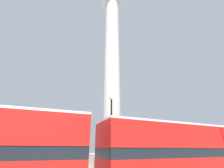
{
  "coord_description": "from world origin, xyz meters",
  "views": [
    {
      "loc": [
        -5.03,
        -14.97,
        2.61
      ],
      "look_at": [
        0.0,
        0.0,
        9.55
      ],
      "focal_mm": 24.0,
      "sensor_mm": 36.0,
      "label": 1
    }
  ],
  "objects_px": {
    "street_lamp": "(111,136)",
    "bus_c": "(180,153)",
    "equestrian_statue": "(173,158)",
    "monument_column": "(112,100)"
  },
  "relations": [
    {
      "from": "bus_c",
      "to": "equestrian_statue",
      "type": "xyz_separation_m",
      "value": [
        6.55,
        8.99,
        -0.79
      ]
    },
    {
      "from": "equestrian_statue",
      "to": "street_lamp",
      "type": "distance_m",
      "value": 13.4
    },
    {
      "from": "monument_column",
      "to": "bus_c",
      "type": "height_order",
      "value": "monument_column"
    },
    {
      "from": "monument_column",
      "to": "equestrian_statue",
      "type": "height_order",
      "value": "monument_column"
    },
    {
      "from": "bus_c",
      "to": "street_lamp",
      "type": "distance_m",
      "value": 4.87
    },
    {
      "from": "street_lamp",
      "to": "bus_c",
      "type": "bearing_deg",
      "value": -19.56
    },
    {
      "from": "monument_column",
      "to": "bus_c",
      "type": "distance_m",
      "value": 8.31
    },
    {
      "from": "equestrian_statue",
      "to": "bus_c",
      "type": "bearing_deg",
      "value": -139.35
    },
    {
      "from": "monument_column",
      "to": "equestrian_statue",
      "type": "xyz_separation_m",
      "value": [
        9.58,
        3.33,
        -6.07
      ]
    },
    {
      "from": "bus_c",
      "to": "street_lamp",
      "type": "relative_size",
      "value": 1.74
    }
  ]
}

